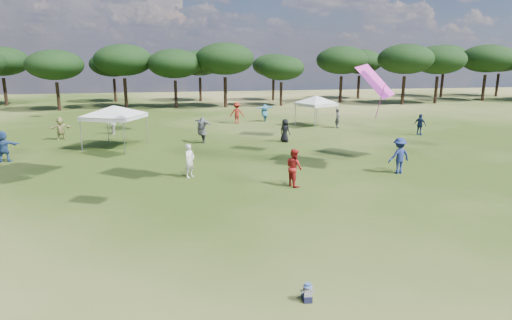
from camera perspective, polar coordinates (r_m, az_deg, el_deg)
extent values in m
cylinder|color=black|center=(53.03, -24.87, 7.68)|extent=(0.36, 0.36, 3.14)
ellipsoid|color=black|center=(52.88, -25.24, 11.40)|extent=(6.11, 6.11, 3.29)
cylinder|color=black|center=(53.30, -16.99, 8.52)|extent=(0.40, 0.40, 3.46)
ellipsoid|color=black|center=(53.15, -17.27, 12.61)|extent=(6.73, 6.73, 3.63)
cylinder|color=black|center=(51.85, -10.65, 8.61)|extent=(0.37, 0.37, 3.21)
ellipsoid|color=black|center=(51.69, -10.82, 12.51)|extent=(6.24, 6.24, 3.36)
cylinder|color=black|center=(51.76, -4.10, 8.99)|extent=(0.41, 0.41, 3.56)
ellipsoid|color=black|center=(51.61, -4.18, 13.32)|extent=(6.91, 6.91, 3.73)
cylinder|color=black|center=(53.39, 3.36, 8.76)|extent=(0.33, 0.33, 2.88)
ellipsoid|color=black|center=(53.23, 3.40, 12.17)|extent=(5.60, 5.60, 3.02)
cylinder|color=black|center=(58.44, 11.22, 9.21)|extent=(0.39, 0.39, 3.44)
ellipsoid|color=black|center=(58.31, 11.39, 12.92)|extent=(6.69, 6.69, 3.60)
cylinder|color=black|center=(57.89, 19.03, 8.75)|extent=(0.40, 0.40, 3.53)
ellipsoid|color=black|center=(57.76, 19.33, 12.59)|extent=(6.86, 6.86, 3.70)
cylinder|color=black|center=(60.80, 22.87, 8.59)|extent=(0.40, 0.40, 3.47)
ellipsoid|color=black|center=(60.67, 23.20, 12.17)|extent=(6.74, 6.74, 3.63)
cylinder|color=black|center=(67.47, 28.08, 8.49)|extent=(0.41, 0.41, 3.57)
ellipsoid|color=black|center=(67.36, 28.45, 11.81)|extent=(6.94, 6.94, 3.74)
cylinder|color=black|center=(62.22, -30.44, 7.85)|extent=(0.39, 0.39, 3.37)
ellipsoid|color=black|center=(62.09, -30.85, 11.24)|extent=(6.54, 6.54, 3.53)
cylinder|color=black|center=(60.99, -18.30, 8.80)|extent=(0.36, 0.36, 3.11)
ellipsoid|color=black|center=(60.85, -18.54, 12.02)|extent=(6.05, 6.05, 3.26)
cylinder|color=black|center=(59.84, -7.43, 9.32)|extent=(0.37, 0.37, 3.20)
ellipsoid|color=black|center=(59.70, -7.53, 12.69)|extent=(6.21, 6.21, 3.35)
cylinder|color=black|center=(60.15, 2.32, 9.34)|extent=(0.34, 0.34, 2.99)
ellipsoid|color=black|center=(60.01, 2.35, 12.48)|extent=(5.81, 5.81, 3.13)
cylinder|color=black|center=(64.66, 13.50, 9.41)|extent=(0.38, 0.38, 3.31)
ellipsoid|color=black|center=(64.53, 13.68, 12.64)|extent=(6.43, 6.43, 3.47)
cylinder|color=black|center=(71.68, 23.53, 9.17)|extent=(0.42, 0.42, 3.64)
ellipsoid|color=black|center=(71.58, 23.84, 12.35)|extent=(7.06, 7.06, 3.81)
cylinder|color=black|center=(76.69, 29.47, 8.70)|extent=(0.40, 0.40, 3.46)
ellipsoid|color=black|center=(76.59, 29.80, 11.52)|extent=(6.72, 6.72, 3.62)
cylinder|color=gray|center=(29.03, -22.31, 3.13)|extent=(0.06, 0.06, 2.08)
cylinder|color=gray|center=(27.39, -17.19, 2.97)|extent=(0.06, 0.06, 2.08)
cylinder|color=gray|center=(31.49, -19.14, 4.12)|extent=(0.06, 0.06, 2.08)
cylinder|color=gray|center=(29.97, -14.27, 4.01)|extent=(0.06, 0.06, 2.08)
cube|color=silver|center=(29.29, -18.37, 5.50)|extent=(4.20, 4.20, 0.25)
pyramid|color=silver|center=(29.21, -18.48, 6.91)|extent=(5.87, 5.87, 0.60)
cylinder|color=gray|center=(35.53, 7.83, 5.60)|extent=(0.06, 0.06, 1.95)
cylinder|color=gray|center=(37.24, 10.70, 5.85)|extent=(0.06, 0.06, 1.95)
cylinder|color=gray|center=(37.41, 5.26, 6.05)|extent=(0.06, 0.06, 1.95)
cylinder|color=gray|center=(39.03, 8.11, 6.28)|extent=(0.06, 0.06, 1.95)
cube|color=silver|center=(37.18, 8.02, 7.37)|extent=(3.49, 3.49, 0.25)
pyramid|color=silver|center=(37.11, 8.06, 8.48)|extent=(4.97, 4.97, 0.60)
cube|color=#161831|center=(10.87, 6.88, -17.87)|extent=(0.22, 0.22, 0.16)
cube|color=#161831|center=(11.00, 6.32, -17.68)|extent=(0.09, 0.19, 0.08)
cube|color=#161831|center=(11.03, 7.06, -17.61)|extent=(0.09, 0.19, 0.08)
cube|color=white|center=(10.78, 6.90, -17.10)|extent=(0.20, 0.15, 0.20)
cylinder|color=white|center=(10.80, 6.16, -17.01)|extent=(0.08, 0.20, 0.12)
cylinder|color=white|center=(10.86, 7.50, -16.89)|extent=(0.08, 0.20, 0.12)
sphere|color=#E0B293|center=(10.71, 6.92, -16.46)|extent=(0.14, 0.14, 0.14)
cone|color=#547FC5|center=(10.70, 6.93, -16.31)|extent=(0.23, 0.23, 0.02)
cylinder|color=#547FC5|center=(10.68, 6.93, -16.16)|extent=(0.15, 0.15, 0.06)
imported|color=#444448|center=(29.70, -7.21, 4.01)|extent=(1.49, 2.34, 1.86)
imported|color=black|center=(29.94, 3.88, 3.94)|extent=(0.91, 0.94, 1.63)
imported|color=navy|center=(22.79, 18.54, 0.54)|extent=(1.28, 0.87, 1.83)
imported|color=#2B4B82|center=(27.95, -30.63, 1.58)|extent=(1.71, 0.78, 1.78)
imported|color=#16254F|center=(34.94, 21.03, 4.44)|extent=(0.79, 1.03, 1.63)
imported|color=silver|center=(34.77, -18.73, 4.66)|extent=(0.91, 1.02, 1.73)
imported|color=#998F53|center=(33.75, -24.63, 3.85)|extent=(1.62, 0.92, 1.66)
imported|color=silver|center=(21.12, -8.84, -0.09)|extent=(0.70, 0.73, 1.68)
imported|color=#333237|center=(36.67, 10.83, 5.48)|extent=(0.63, 0.71, 1.63)
imported|color=#295E7B|center=(39.82, 1.15, 6.34)|extent=(2.11, 1.31, 1.67)
imported|color=maroon|center=(19.54, 5.10, -1.00)|extent=(0.87, 1.00, 1.74)
imported|color=maroon|center=(38.60, -2.56, 6.29)|extent=(1.37, 0.98, 1.91)
plane|color=#D936AE|center=(23.43, 15.60, 10.10)|extent=(2.78, 2.53, 1.79)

